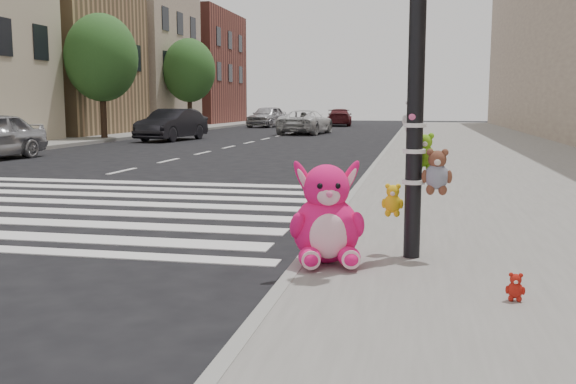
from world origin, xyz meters
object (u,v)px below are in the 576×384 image
(pink_bunny, at_px, (326,221))
(car_dark_far, at_px, (172,125))
(car_white_near, at_px, (306,122))
(signal_pole, at_px, (419,88))
(red_teddy, at_px, (515,287))

(pink_bunny, xyz_separation_m, car_dark_far, (-10.11, 21.44, 0.16))
(car_dark_far, relative_size, car_white_near, 0.92)
(pink_bunny, bearing_deg, car_white_near, 85.43)
(signal_pole, distance_m, red_teddy, 2.17)
(signal_pole, distance_m, car_dark_far, 23.71)
(red_teddy, bearing_deg, car_white_near, 107.29)
(red_teddy, height_order, car_white_near, car_white_near)
(signal_pole, bearing_deg, car_dark_far, 117.49)
(signal_pole, height_order, red_teddy, signal_pole)
(car_white_near, bearing_deg, signal_pole, 108.02)
(pink_bunny, xyz_separation_m, red_teddy, (1.59, -0.88, -0.30))
(red_teddy, xyz_separation_m, car_dark_far, (-11.70, 22.32, 0.46))
(red_teddy, bearing_deg, pink_bunny, 155.28)
(car_dark_far, distance_m, car_white_near, 8.86)
(signal_pole, xyz_separation_m, car_white_near, (-6.13, 28.45, -1.14))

